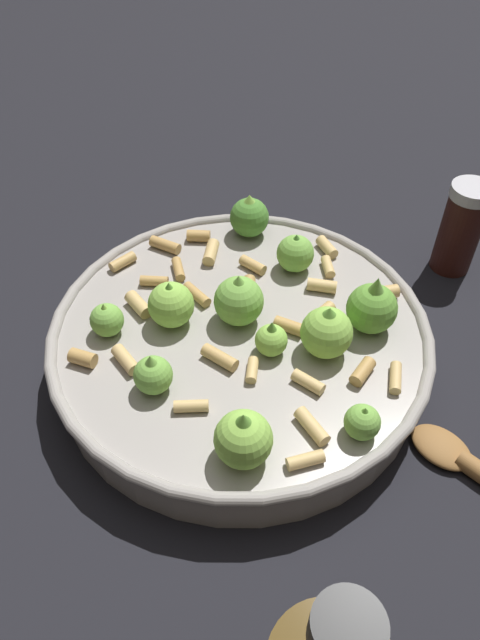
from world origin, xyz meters
The scene contains 3 objects.
ground_plane centered at (0.00, 0.00, 0.00)m, with size 2.40×2.40×0.00m, color black.
cooking_pan centered at (0.00, 0.00, 0.03)m, with size 0.34×0.34×0.10m.
pepper_shaker centered at (0.12, -0.24, 0.05)m, with size 0.04×0.04×0.10m.
Camera 1 is at (-0.36, 0.03, 0.42)m, focal length 32.59 mm.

